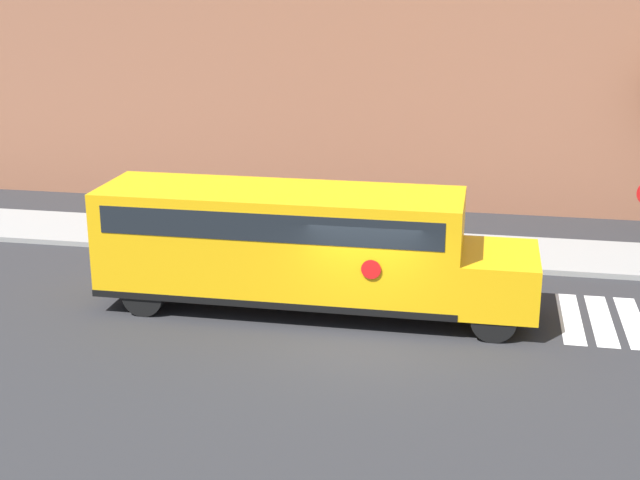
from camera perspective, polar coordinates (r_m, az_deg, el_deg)
ground_plane at (r=19.97m, az=2.71°, el=-6.20°), size 60.00×60.00×0.00m
sidewalk_strip at (r=26.00m, az=4.76°, el=-0.43°), size 44.00×3.00×0.15m
building_backdrop at (r=31.36m, az=6.34°, el=12.45°), size 32.00×4.00×10.76m
crosswalk_stripes at (r=21.95m, az=19.37°, el=-4.99°), size 3.30×3.20×0.01m
school_bus at (r=20.99m, az=-1.55°, el=-0.12°), size 10.26×2.57×2.91m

